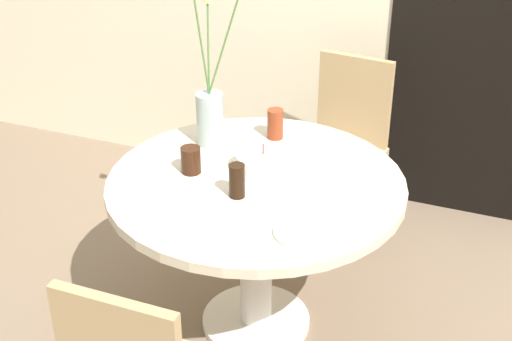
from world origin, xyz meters
The scene contains 10 objects.
ground_plane centered at (0.00, 0.00, 0.00)m, with size 16.00×16.00×0.00m, color #7A6651.
doorway_panel centered at (0.67, 1.28, 1.02)m, with size 0.90×0.01×2.05m.
dining_table centered at (0.00, 0.00, 0.58)m, with size 1.16×1.16×0.72m.
chair_right_flank centered at (0.11, 0.91, 0.50)m, with size 0.45×0.45×0.90m.
birthday_cake centered at (0.00, 0.08, 0.75)m, with size 0.22×0.22×0.12m.
flower_vase centered at (-0.30, 0.22, 0.88)m, with size 0.24×0.15×0.77m.
side_plate centered at (0.29, -0.29, 0.72)m, with size 0.21×0.21×0.01m.
drink_glass_0 centered at (-0.06, 0.37, 0.78)m, with size 0.07×0.07×0.13m.
drink_glass_1 centered at (-0.26, -0.04, 0.77)m, with size 0.08×0.08×0.11m.
drink_glass_2 centered at (-0.02, -0.14, 0.78)m, with size 0.06×0.06×0.13m.
Camera 1 is at (0.89, -2.23, 2.08)m, focal length 50.00 mm.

